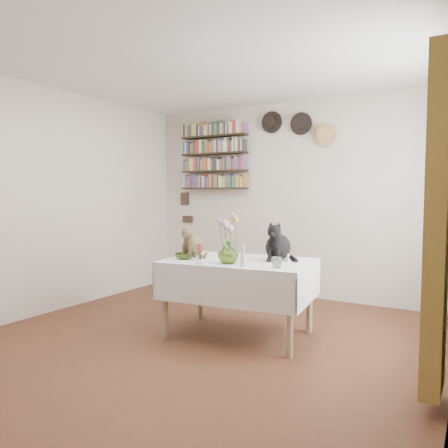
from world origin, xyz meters
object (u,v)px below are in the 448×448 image
Objects in this scene: tabby_cat at (194,240)px; bookshelf_unit at (214,156)px; flower_vase at (228,252)px; dining_table at (239,279)px; black_cat at (278,240)px.

tabby_cat is 2.13m from bookshelf_unit.
bookshelf_unit is (-0.82, 1.71, 0.97)m from tabby_cat.
bookshelf_unit is (-1.32, 1.90, 1.03)m from flower_vase.
bookshelf_unit reaches higher than tabby_cat.
flower_vase is (0.50, -0.19, -0.06)m from tabby_cat.
dining_table is at bearing 93.16° from flower_vase.
tabby_cat is 0.53m from flower_vase.
flower_vase is at bearing -55.18° from bookshelf_unit.
tabby_cat is 0.83m from black_cat.
bookshelf_unit is (-1.31, 1.68, 1.30)m from dining_table.
tabby_cat reaches higher than dining_table.
flower_vase is (0.01, -0.22, 0.27)m from dining_table.
dining_table is 4.40× the size of tabby_cat.
black_cat is (0.31, 0.19, 0.36)m from dining_table.
black_cat is 0.51m from flower_vase.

